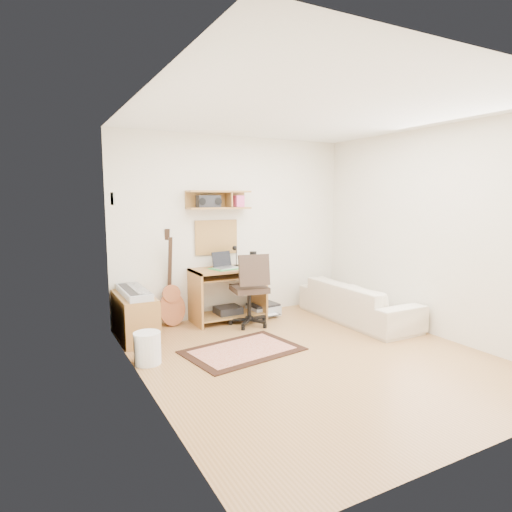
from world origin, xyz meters
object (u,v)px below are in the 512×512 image
task_chair (249,289)px  sofa (358,295)px  desk (228,295)px  printer (263,309)px  cabinet (135,317)px

task_chair → sofa: (1.45, -0.52, -0.14)m
task_chair → desk: bearing=126.0°
task_chair → printer: 0.68m
desk → printer: desk is taller
desk → printer: bearing=1.2°
task_chair → cabinet: size_ratio=1.12×
cabinet → printer: (1.92, 0.19, -0.19)m
desk → sofa: desk is taller
desk → cabinet: (-1.34, -0.18, -0.10)m
desk → cabinet: 1.35m
task_chair → cabinet: (-1.51, 0.16, -0.23)m
desk → sofa: size_ratio=0.54×
task_chair → sofa: 1.55m
desk → task_chair: (0.17, -0.34, 0.13)m
printer → task_chair: bearing=-144.9°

